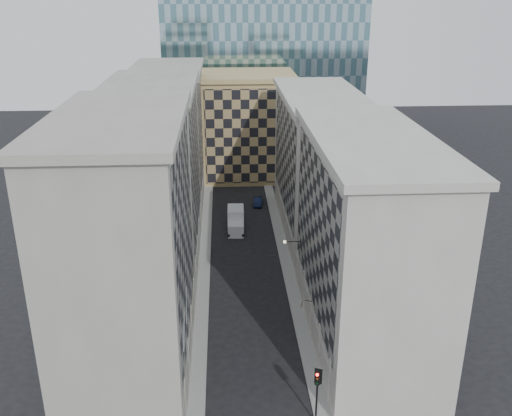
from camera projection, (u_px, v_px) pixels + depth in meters
name	position (u px, v px, depth m)	size (l,w,h in m)	color
sidewalk_west	(204.00, 268.00, 71.73)	(1.50, 100.00, 0.15)	gray
sidewalk_east	(287.00, 266.00, 72.30)	(1.50, 100.00, 0.15)	gray
bldg_left_a	(129.00, 250.00, 49.47)	(10.80, 22.80, 23.70)	gray
bldg_left_b	(156.00, 176.00, 70.10)	(10.80, 22.80, 22.70)	gray
bldg_left_c	(171.00, 136.00, 90.73)	(10.80, 22.80, 21.70)	gray
bldg_right_a	(364.00, 240.00, 54.93)	(10.80, 26.80, 20.70)	#AEA99F
bldg_right_b	(319.00, 164.00, 80.19)	(10.80, 28.80, 19.70)	#AEA99F
tan_block	(248.00, 125.00, 103.93)	(16.80, 14.80, 18.80)	tan
church_tower	(234.00, 20.00, 110.53)	(7.20, 7.20, 51.50)	#2D2823
flagpoles_left	(185.00, 317.00, 46.49)	(0.10, 6.33, 2.33)	gray
bracket_lamp	(286.00, 242.00, 64.44)	(1.98, 0.36, 0.36)	black
traffic_light	(317.00, 385.00, 45.20)	(0.62, 0.61, 4.97)	black
box_truck	(236.00, 221.00, 82.61)	(2.46, 5.78, 3.14)	white
dark_car	(258.00, 201.00, 92.25)	(1.29, 3.69, 1.22)	#101A3C
shop_sign	(302.00, 304.00, 56.43)	(1.18, 0.61, 0.70)	black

